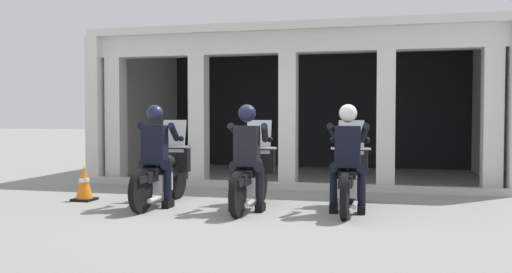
% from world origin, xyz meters
% --- Properties ---
extents(ground_plane, '(80.00, 80.00, 0.00)m').
position_xyz_m(ground_plane, '(0.00, 3.00, 0.00)').
color(ground_plane, gray).
extents(station_building, '(8.77, 4.82, 3.27)m').
position_xyz_m(station_building, '(0.07, 5.08, 2.05)').
color(station_building, black).
rests_on(station_building, ground).
extents(kerb_strip, '(8.27, 0.24, 0.12)m').
position_xyz_m(kerb_strip, '(0.07, 2.21, 0.06)').
color(kerb_strip, '#B7B5AD').
rests_on(kerb_strip, ground).
extents(motorcycle_left, '(0.62, 2.04, 1.35)m').
position_xyz_m(motorcycle_left, '(-1.46, -0.05, 0.50)').
color(motorcycle_left, black).
rests_on(motorcycle_left, ground).
extents(police_officer_left, '(0.63, 0.61, 1.58)m').
position_xyz_m(police_officer_left, '(-1.46, -0.33, 0.94)').
color(police_officer_left, black).
rests_on(police_officer_left, ground).
extents(motorcycle_center, '(0.62, 2.04, 1.35)m').
position_xyz_m(motorcycle_center, '(0.00, -0.04, 0.50)').
color(motorcycle_center, black).
rests_on(motorcycle_center, ground).
extents(police_officer_center, '(0.63, 0.61, 1.58)m').
position_xyz_m(police_officer_center, '(0.00, -0.33, 0.94)').
color(police_officer_center, black).
rests_on(police_officer_center, ground).
extents(motorcycle_right, '(0.62, 2.04, 1.35)m').
position_xyz_m(motorcycle_right, '(1.46, 0.14, 0.50)').
color(motorcycle_right, black).
rests_on(motorcycle_right, ground).
extents(police_officer_right, '(0.63, 0.61, 1.58)m').
position_xyz_m(police_officer_right, '(1.46, -0.14, 0.94)').
color(police_officer_right, black).
rests_on(police_officer_right, ground).
extents(traffic_cone_flank, '(0.34, 0.34, 0.59)m').
position_xyz_m(traffic_cone_flank, '(-2.89, -0.03, 0.29)').
color(traffic_cone_flank, black).
rests_on(traffic_cone_flank, ground).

